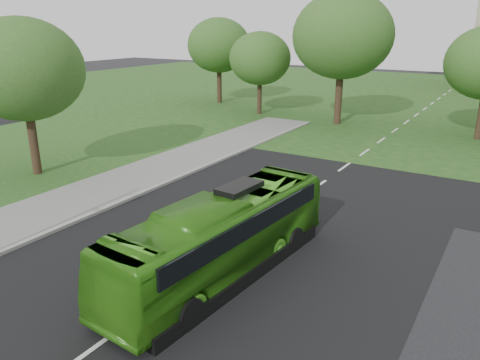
% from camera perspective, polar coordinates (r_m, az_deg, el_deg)
% --- Properties ---
extents(ground, '(160.00, 160.00, 0.00)m').
position_cam_1_polar(ground, '(17.09, -3.54, -10.14)').
color(ground, black).
rests_on(ground, ground).
extents(street_surfaces, '(120.00, 120.00, 0.15)m').
position_cam_1_polar(street_surfaces, '(37.05, 16.58, 4.99)').
color(street_surfaces, black).
rests_on(street_surfaces, ground).
extents(tree_park_a, '(5.72, 5.72, 7.60)m').
position_cam_1_polar(tree_park_a, '(44.74, 2.45, 14.58)').
color(tree_park_a, black).
rests_on(tree_park_a, ground).
extents(tree_park_b, '(8.22, 8.22, 10.78)m').
position_cam_1_polar(tree_park_b, '(40.79, 12.40, 16.79)').
color(tree_park_b, black).
rests_on(tree_park_b, ground).
extents(tree_park_f, '(6.66, 6.66, 8.89)m').
position_cam_1_polar(tree_park_f, '(51.50, -2.60, 16.08)').
color(tree_park_f, black).
rests_on(tree_park_f, ground).
extents(tree_side_near, '(6.49, 6.49, 8.62)m').
position_cam_1_polar(tree_side_near, '(28.31, -24.93, 12.10)').
color(tree_side_near, black).
rests_on(tree_side_near, ground).
extents(bus, '(3.10, 10.05, 2.76)m').
position_cam_1_polar(bus, '(15.87, -2.17, -6.90)').
color(bus, '#3B8D1A').
rests_on(bus, ground).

